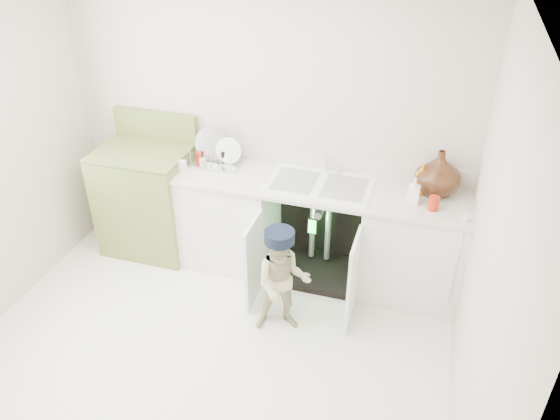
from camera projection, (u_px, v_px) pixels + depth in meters
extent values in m
plane|color=silver|center=(206.00, 355.00, 4.06)|extent=(3.50, 3.50, 0.00)
cube|color=beige|center=(266.00, 123.00, 4.61)|extent=(3.50, 2.50, 0.02)
cube|color=beige|center=(32.00, 407.00, 2.18)|extent=(3.50, 2.50, 0.02)
cube|color=beige|center=(486.00, 264.00, 2.96)|extent=(2.50, 3.00, 0.02)
plane|color=white|center=(169.00, 3.00, 2.73)|extent=(3.50, 3.50, 0.00)
cube|color=white|center=(230.00, 218.00, 4.86)|extent=(0.80, 0.60, 0.86)
cube|color=white|center=(412.00, 249.00, 4.47)|extent=(0.80, 0.60, 0.86)
cube|color=black|center=(325.00, 216.00, 4.88)|extent=(0.80, 0.06, 0.86)
cube|color=black|center=(316.00, 269.00, 4.88)|extent=(0.80, 0.60, 0.06)
cylinder|color=gray|center=(313.00, 223.00, 4.75)|extent=(0.05, 0.05, 0.70)
cylinder|color=gray|center=(328.00, 226.00, 4.72)|extent=(0.05, 0.05, 0.70)
cylinder|color=gray|center=(320.00, 211.00, 4.60)|extent=(0.07, 0.18, 0.07)
cube|color=white|center=(254.00, 261.00, 4.37)|extent=(0.03, 0.40, 0.76)
cube|color=white|center=(353.00, 280.00, 4.18)|extent=(0.02, 0.40, 0.76)
cube|color=beige|center=(320.00, 186.00, 4.42)|extent=(2.44, 0.64, 0.03)
cube|color=beige|center=(328.00, 161.00, 4.61)|extent=(2.44, 0.02, 0.15)
cube|color=white|center=(320.00, 185.00, 4.42)|extent=(0.85, 0.55, 0.02)
cube|color=gray|center=(295.00, 181.00, 4.46)|extent=(0.34, 0.40, 0.01)
cube|color=gray|center=(345.00, 188.00, 4.36)|extent=(0.34, 0.40, 0.01)
cylinder|color=silver|center=(326.00, 163.00, 4.55)|extent=(0.03, 0.03, 0.17)
cylinder|color=silver|center=(325.00, 158.00, 4.46)|extent=(0.02, 0.14, 0.02)
cylinder|color=silver|center=(339.00, 170.00, 4.54)|extent=(0.04, 0.04, 0.06)
cylinder|color=silver|center=(455.00, 267.00, 4.07)|extent=(0.01, 0.01, 0.70)
cube|color=silver|center=(465.00, 218.00, 3.94)|extent=(0.04, 0.02, 0.06)
cube|color=silver|center=(216.00, 161.00, 4.74)|extent=(0.47, 0.31, 0.02)
cylinder|color=silver|center=(211.00, 151.00, 4.73)|extent=(0.29, 0.10, 0.28)
cylinder|color=white|center=(229.00, 156.00, 4.67)|extent=(0.23, 0.06, 0.23)
cylinder|color=silver|center=(190.00, 155.00, 4.67)|extent=(0.01, 0.01, 0.14)
cylinder|color=silver|center=(200.00, 157.00, 4.64)|extent=(0.01, 0.01, 0.14)
cylinder|color=silver|center=(211.00, 158.00, 4.62)|extent=(0.01, 0.01, 0.14)
cylinder|color=silver|center=(221.00, 160.00, 4.60)|extent=(0.01, 0.01, 0.14)
cylinder|color=silver|center=(231.00, 161.00, 4.57)|extent=(0.01, 0.01, 0.14)
imported|color=#4C2D15|center=(439.00, 173.00, 4.21)|extent=(0.35, 0.35, 0.36)
imported|color=orange|center=(421.00, 179.00, 4.23)|extent=(0.10, 0.10, 0.26)
imported|color=white|center=(414.00, 191.00, 4.13)|extent=(0.09, 0.09, 0.20)
cylinder|color=#B2250F|center=(434.00, 203.00, 4.07)|extent=(0.08, 0.08, 0.11)
cylinder|color=red|center=(199.00, 157.00, 4.72)|extent=(0.05, 0.05, 0.10)
cylinder|color=#BEB88B|center=(203.00, 163.00, 4.65)|extent=(0.06, 0.06, 0.08)
cylinder|color=black|center=(224.00, 158.00, 4.70)|extent=(0.04, 0.04, 0.12)
cube|color=white|center=(183.00, 166.00, 4.60)|extent=(0.05, 0.05, 0.09)
cube|color=olive|center=(149.00, 201.00, 5.01)|extent=(0.80, 0.65, 0.97)
cube|color=olive|center=(142.00, 151.00, 4.74)|extent=(0.80, 0.65, 0.02)
cube|color=olive|center=(155.00, 125.00, 4.90)|extent=(0.80, 0.06, 0.25)
cylinder|color=black|center=(112.00, 157.00, 4.67)|extent=(0.18, 0.18, 0.02)
cylinder|color=silver|center=(111.00, 156.00, 4.66)|extent=(0.21, 0.21, 0.01)
cylinder|color=black|center=(131.00, 142.00, 4.92)|extent=(0.18, 0.18, 0.02)
cylinder|color=silver|center=(131.00, 140.00, 4.92)|extent=(0.21, 0.21, 0.01)
cylinder|color=black|center=(154.00, 163.00, 4.57)|extent=(0.18, 0.18, 0.02)
cylinder|color=silver|center=(153.00, 162.00, 4.56)|extent=(0.21, 0.21, 0.01)
cylinder|color=black|center=(171.00, 147.00, 4.83)|extent=(0.18, 0.18, 0.02)
cylinder|color=silver|center=(171.00, 146.00, 4.82)|extent=(0.21, 0.21, 0.01)
imported|color=beige|center=(283.00, 283.00, 4.09)|extent=(0.51, 0.45, 0.88)
cylinder|color=black|center=(283.00, 238.00, 3.87)|extent=(0.28, 0.28, 0.09)
cube|color=black|center=(282.00, 234.00, 3.97)|extent=(0.19, 0.14, 0.01)
cube|color=black|center=(312.00, 226.00, 4.23)|extent=(0.07, 0.01, 0.14)
cube|color=#26F23F|center=(312.00, 227.00, 4.22)|extent=(0.06, 0.00, 0.12)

